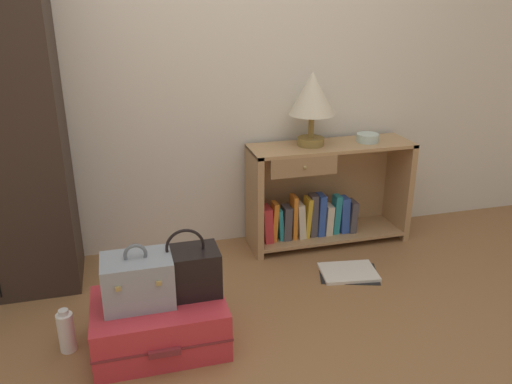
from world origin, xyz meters
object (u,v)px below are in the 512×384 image
at_px(bookshelf, 322,196).
at_px(table_lamp, 312,97).
at_px(train_case, 138,280).
at_px(suitcase_large, 160,323).
at_px(handbag, 186,271).
at_px(open_book_on_floor, 348,272).
at_px(bottle, 66,331).
at_px(bowl, 368,138).

relative_size(bookshelf, table_lamp, 2.31).
bearing_deg(table_lamp, train_case, -143.51).
relative_size(suitcase_large, handbag, 1.85).
height_order(suitcase_large, open_book_on_floor, suitcase_large).
bearing_deg(open_book_on_floor, bottle, -168.98).
bearing_deg(bottle, table_lamp, 27.78).
height_order(table_lamp, train_case, table_lamp).
height_order(bookshelf, table_lamp, table_lamp).
height_order(suitcase_large, train_case, train_case).
bearing_deg(handbag, train_case, -173.90).
height_order(handbag, open_book_on_floor, handbag).
distance_m(bottle, open_book_on_floor, 1.61).
relative_size(table_lamp, open_book_on_floor, 1.13).
bearing_deg(handbag, bowl, 31.56).
xyz_separation_m(suitcase_large, train_case, (-0.08, 0.01, 0.24)).
xyz_separation_m(handbag, bottle, (-0.57, 0.04, -0.26)).
relative_size(suitcase_large, open_book_on_floor, 1.51).
distance_m(bookshelf, handbag, 1.31).
relative_size(train_case, handbag, 0.94).
distance_m(bookshelf, bowl, 0.48).
relative_size(bookshelf, bottle, 4.86).
bearing_deg(table_lamp, bottle, -152.22).
distance_m(train_case, handbag, 0.23).
bearing_deg(bottle, suitcase_large, -9.63).
xyz_separation_m(bottle, open_book_on_floor, (1.58, 0.31, -0.09)).
bearing_deg(train_case, handbag, 6.10).
distance_m(bookshelf, open_book_on_floor, 0.57).
relative_size(bottle, open_book_on_floor, 0.54).
height_order(bookshelf, open_book_on_floor, bookshelf).
bearing_deg(suitcase_large, handbag, 13.20).
distance_m(bookshelf, table_lamp, 0.67).
height_order(table_lamp, suitcase_large, table_lamp).
bearing_deg(handbag, suitcase_large, -166.80).
bearing_deg(open_book_on_floor, table_lamp, 100.52).
height_order(bottle, open_book_on_floor, bottle).
xyz_separation_m(table_lamp, bottle, (-1.49, -0.79, -0.89)).
bearing_deg(bookshelf, bottle, -153.79).
xyz_separation_m(bowl, handbag, (-1.31, -0.80, -0.35)).
xyz_separation_m(bowl, open_book_on_floor, (-0.30, -0.46, -0.70)).
xyz_separation_m(train_case, open_book_on_floor, (1.24, 0.37, -0.35)).
bearing_deg(open_book_on_floor, suitcase_large, -161.78).
relative_size(table_lamp, bowl, 3.20).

